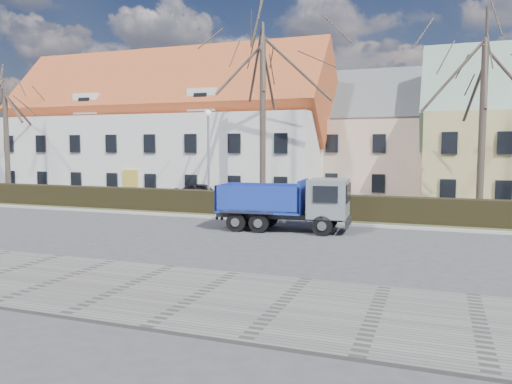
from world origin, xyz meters
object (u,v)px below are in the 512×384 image
at_px(dump_truck, 279,203).
at_px(cart_frame, 216,213).
at_px(streetlight, 209,161).
at_px(parked_car_a, 204,193).

xyz_separation_m(dump_truck, cart_frame, (-4.16, 2.02, -0.91)).
bearing_deg(dump_truck, cart_frame, 149.84).
distance_m(streetlight, parked_car_a, 5.33).
relative_size(dump_truck, cart_frame, 8.16).
distance_m(dump_truck, parked_car_a, 12.25).
bearing_deg(dump_truck, parked_car_a, 128.39).
bearing_deg(streetlight, cart_frame, -57.93).
bearing_deg(cart_frame, dump_truck, -25.96).
relative_size(streetlight, parked_car_a, 1.47).
distance_m(dump_truck, cart_frame, 4.71).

